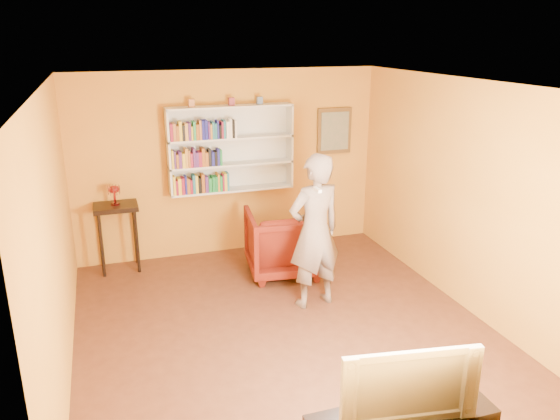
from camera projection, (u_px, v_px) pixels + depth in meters
The scene contains 15 objects.
room_shell at pixel (284, 245), 5.85m from camera, with size 5.30×5.80×2.88m.
bookshelf at pixel (230, 148), 7.84m from camera, with size 1.80×0.29×1.23m.
books_row_lower at pixel (201, 184), 7.75m from camera, with size 0.79×0.19×0.27m.
books_row_middle at pixel (196, 158), 7.62m from camera, with size 0.70×0.18×0.27m.
books_row_upper at pixel (203, 130), 7.54m from camera, with size 0.92×0.19×0.27m.
ornament_left at pixel (191, 103), 7.42m from camera, with size 0.08×0.08×0.11m, color #BE6F36.
ornament_centre at pixel (231, 102), 7.59m from camera, with size 0.08×0.08×0.11m, color maroon.
ornament_right at pixel (259, 100), 7.71m from camera, with size 0.08×0.08×0.11m, color slate.
framed_painting at pixel (334, 131), 8.33m from camera, with size 0.55×0.05×0.70m.
console_table at pixel (116, 216), 7.46m from camera, with size 0.58×0.45×0.96m.
ruby_lustre at pixel (114, 191), 7.34m from camera, with size 0.16×0.17×0.27m.
armchair at pixel (283, 242), 7.47m from camera, with size 0.96×0.99×0.90m, color #4F0A05.
person at pixel (315, 232), 6.44m from camera, with size 0.69×0.45×1.89m, color #715E53.
game_remote at pixel (318, 190), 5.91m from camera, with size 0.04×0.15×0.04m, color white.
television at pixel (405, 379), 3.94m from camera, with size 1.02×0.13×0.59m, color black.
Camera 1 is at (-1.75, -5.16, 3.19)m, focal length 35.00 mm.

